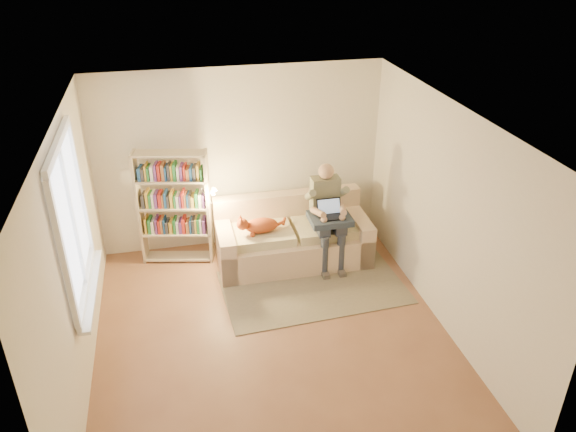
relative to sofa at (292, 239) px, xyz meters
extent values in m
plane|color=brown|center=(-0.59, -1.56, -0.32)|extent=(4.50, 4.50, 0.00)
cube|color=white|center=(-0.59, -1.56, 2.28)|extent=(4.00, 4.50, 0.02)
cube|color=silver|center=(-2.59, -1.56, 0.98)|extent=(0.02, 4.50, 2.60)
cube|color=silver|center=(1.41, -1.56, 0.98)|extent=(0.02, 4.50, 2.60)
cube|color=silver|center=(-0.59, 0.69, 0.98)|extent=(4.00, 0.02, 2.60)
cube|color=silver|center=(-0.59, -3.81, 0.98)|extent=(4.00, 0.02, 2.60)
plane|color=white|center=(-2.56, -1.36, 1.33)|extent=(0.00, 1.50, 1.50)
cube|color=white|center=(-2.55, -1.36, 2.12)|extent=(0.05, 1.50, 0.08)
cube|color=white|center=(-2.55, -1.36, 0.54)|extent=(0.05, 1.50, 0.08)
cube|color=white|center=(-2.55, -1.36, 1.33)|extent=(0.04, 0.05, 1.50)
cube|color=white|center=(-2.51, -1.36, 0.49)|extent=(0.12, 1.52, 0.04)
cube|color=beige|center=(0.00, -0.04, -0.10)|extent=(2.09, 0.95, 0.44)
cube|color=beige|center=(0.00, 0.32, 0.34)|extent=(2.09, 0.21, 0.45)
cube|color=beige|center=(-0.94, -0.04, -0.01)|extent=(0.21, 0.94, 0.63)
cube|color=beige|center=(0.94, -0.05, -0.01)|extent=(0.21, 0.94, 0.63)
cube|color=beige|center=(-0.47, -0.10, 0.18)|extent=(0.89, 0.63, 0.13)
cube|color=beige|center=(0.47, -0.10, 0.18)|extent=(0.89, 0.63, 0.13)
cube|color=gray|center=(0.45, -0.02, 0.64)|extent=(0.38, 0.21, 0.52)
sphere|color=tan|center=(0.45, -0.04, 1.00)|extent=(0.21, 0.21, 0.21)
cube|color=#303643|center=(0.34, -0.27, 0.33)|extent=(0.15, 0.43, 0.16)
cube|color=#303643|center=(0.56, -0.27, 0.33)|extent=(0.15, 0.43, 0.16)
cylinder|color=#303643|center=(0.33, -0.48, -0.03)|extent=(0.11, 0.11, 0.58)
cylinder|color=#303643|center=(0.56, -0.48, -0.03)|extent=(0.11, 0.11, 0.58)
ellipsoid|color=#D65E29|center=(-0.47, -0.13, 0.34)|extent=(0.45, 0.24, 0.20)
sphere|color=#D65E29|center=(-0.73, -0.17, 0.41)|extent=(0.16, 0.16, 0.16)
cylinder|color=#D65E29|center=(-0.23, -0.08, 0.30)|extent=(0.22, 0.04, 0.06)
cube|color=#273344|center=(0.43, -0.28, 0.42)|extent=(0.55, 0.45, 0.09)
cube|color=black|center=(0.43, -0.32, 0.47)|extent=(0.33, 0.23, 0.02)
cube|color=black|center=(0.43, -0.21, 0.57)|extent=(0.33, 0.10, 0.21)
plane|color=#8CA5CC|center=(0.43, -0.21, 0.57)|extent=(0.30, 0.12, 0.28)
cube|color=#C2B192|center=(-2.02, 0.44, 0.49)|extent=(0.09, 0.25, 1.63)
cube|color=#C2B192|center=(-1.10, 0.25, 0.49)|extent=(0.09, 0.25, 1.63)
cube|color=#C2B192|center=(-1.56, 0.34, -0.28)|extent=(1.00, 0.44, 0.03)
cube|color=#C2B192|center=(-1.56, 0.34, 0.12)|extent=(1.00, 0.44, 0.03)
cube|color=#C2B192|center=(-1.56, 0.34, 0.51)|extent=(1.00, 0.44, 0.03)
cube|color=#C2B192|center=(-1.56, 0.34, 0.91)|extent=(1.00, 0.44, 0.03)
cube|color=#C2B192|center=(-1.56, 0.34, 1.28)|extent=(1.00, 0.44, 0.03)
cube|color=silver|center=(-1.56, 0.34, 0.23)|extent=(0.85, 0.37, 0.19)
cube|color=#66337F|center=(-1.56, 0.34, 0.63)|extent=(0.85, 0.37, 0.19)
cube|color=#B2261E|center=(-1.56, 0.34, 1.02)|extent=(0.85, 0.37, 0.19)
cylinder|color=silver|center=(-1.17, 0.26, 0.55)|extent=(0.09, 0.09, 0.04)
cone|color=silver|center=(-1.06, 0.13, 0.79)|extent=(0.13, 0.15, 0.14)
cube|color=#7C715A|center=(0.11, -0.75, -0.32)|extent=(2.41, 1.50, 0.01)
camera|label=1|loc=(-1.53, -6.59, 3.95)|focal=35.00mm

